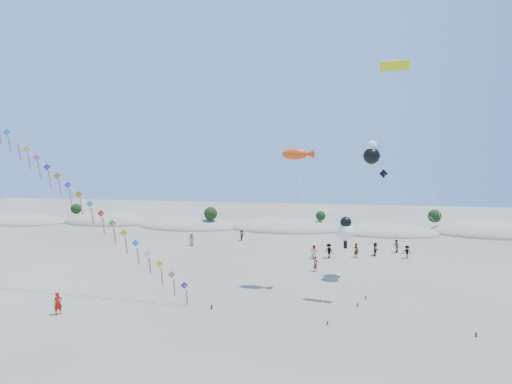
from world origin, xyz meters
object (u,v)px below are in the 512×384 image
Objects in this scene: flyer_foreground at (58,303)px; fish_kite at (298,154)px; kite_train at (48,169)px; parafoil_kite at (396,69)px.

fish_kite is at bearing -22.64° from flyer_foreground.
parafoil_kite is (30.65, 2.47, 8.41)m from kite_train.
parafoil_kite is at bearing 4.61° from kite_train.
parafoil_kite is 33.20m from flyer_foreground.
parafoil_kite reaches higher than fish_kite.
flyer_foreground is (-17.97, -10.45, -11.57)m from fish_kite.
fish_kite is 23.79m from flyer_foreground.
fish_kite is at bearing 11.44° from kite_train.
kite_train reaches higher than flyer_foreground.
fish_kite is 11.02m from parafoil_kite.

